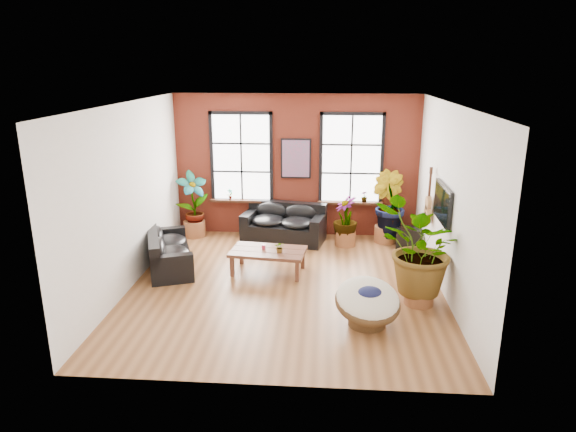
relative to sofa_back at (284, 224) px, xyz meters
name	(u,v)px	position (x,y,z in m)	size (l,w,h in m)	color
room	(286,198)	(0.25, -2.57, 1.34)	(6.04, 6.54, 3.54)	brown
sofa_back	(284,224)	(0.00, 0.00, 0.00)	(2.11, 1.31, 0.90)	black
sofa_left	(167,251)	(-2.35, -1.94, -0.05)	(1.47, 2.16, 0.79)	black
coffee_table	(268,253)	(-0.17, -2.06, 0.03)	(1.61, 1.04, 0.59)	#4D2A1B
papasan_chair	(368,302)	(1.72, -4.16, 0.01)	(1.31, 1.32, 0.81)	#50361C
poster	(296,159)	(0.25, 0.47, 1.54)	(0.74, 0.06, 0.98)	black
tv_wall_unit	(438,205)	(3.18, -2.12, 1.13)	(0.13, 1.86, 1.20)	black
media_box	(408,238)	(2.96, -0.29, -0.17)	(0.62, 0.53, 0.47)	black
pot_back_left	(195,229)	(-2.27, 0.13, -0.21)	(0.56, 0.56, 0.39)	brown
pot_back_right	(386,234)	(2.48, 0.05, -0.21)	(0.64, 0.64, 0.40)	brown
pot_right_wall	(419,294)	(2.72, -3.31, -0.21)	(0.54, 0.54, 0.39)	brown
pot_mid	(345,238)	(1.49, -0.27, -0.23)	(0.49, 0.49, 0.36)	brown
floor_plant_back_left	(193,201)	(-2.27, 0.12, 0.50)	(0.80, 0.54, 1.51)	#194412
floor_plant_back_right	(388,204)	(2.49, 0.07, 0.54)	(0.87, 0.70, 1.59)	#194412
floor_plant_right_wall	(421,250)	(2.69, -3.28, 0.62)	(1.56, 1.35, 1.74)	#194412
floor_plant_mid	(345,218)	(1.48, -0.27, 0.26)	(0.59, 0.59, 1.06)	#194412
table_plant	(280,247)	(0.09, -2.19, 0.20)	(0.21, 0.18, 0.24)	#194412
sill_plant_left	(230,194)	(-1.40, 0.42, 0.63)	(0.14, 0.10, 0.27)	#194412
sill_plant_right	(364,197)	(1.95, 0.42, 0.63)	(0.15, 0.15, 0.27)	#194412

